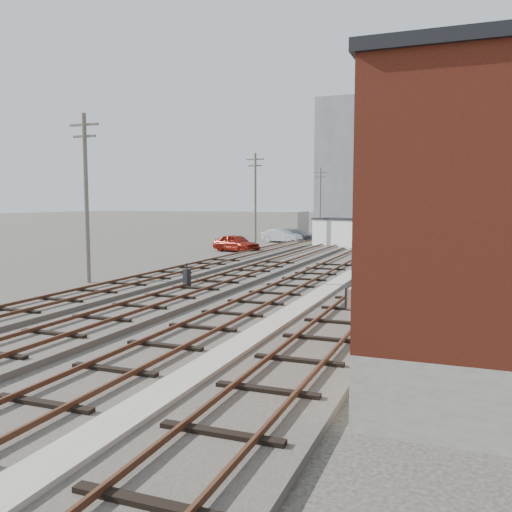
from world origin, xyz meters
The scene contains 23 objects.
ground centered at (0.00, 60.00, 0.00)m, with size 320.00×320.00×0.00m, color #282621.
track_right centered at (2.50, 39.00, 0.11)m, with size 3.20×90.00×0.39m.
track_mid_right centered at (-1.50, 39.00, 0.11)m, with size 3.20×90.00×0.39m.
track_mid_left centered at (-5.50, 39.00, 0.11)m, with size 3.20×90.00×0.39m.
track_left centered at (-9.50, 39.00, 0.11)m, with size 3.20×90.00×0.39m.
platform_curb centered at (0.50, 14.00, 0.13)m, with size 0.90×28.00×0.26m, color gray.
brick_building centered at (7.50, 12.00, 3.63)m, with size 6.54×12.20×7.22m.
lattice_tower centered at (5.50, 35.00, 7.50)m, with size 1.60×1.60×15.00m.
utility_pole_left_a centered at (-12.50, 20.00, 4.80)m, with size 1.80×0.24×9.00m.
utility_pole_left_b centered at (-12.50, 45.00, 4.80)m, with size 1.80×0.24×9.00m.
utility_pole_left_c centered at (-12.50, 70.00, 4.80)m, with size 1.80×0.24×9.00m.
utility_pole_right_a centered at (6.50, 28.00, 4.80)m, with size 1.80×0.24×9.00m.
utility_pole_right_b centered at (6.50, 58.00, 4.80)m, with size 1.80×0.24×9.00m.
apartment_left centered at (-18.00, 135.00, 15.00)m, with size 22.00×14.00×30.00m, color gray.
apartment_right centered at (8.00, 150.00, 13.00)m, with size 16.00×12.00×26.00m, color gray.
shed_left centered at (-16.00, 60.00, 1.60)m, with size 8.00×5.00×3.20m, color gray.
shed_right centered at (9.00, 70.00, 2.00)m, with size 6.00×6.00×4.00m, color gray.
signal_mast centered at (3.70, 11.18, 2.11)m, with size 0.40×0.40×3.67m.
switch_stand centered at (-6.29, 19.61, 0.59)m, with size 0.36×0.36×1.25m.
site_trailer centered at (-3.77, 46.96, 1.42)m, with size 7.27×4.89×2.82m.
car_red centered at (-12.19, 39.59, 0.77)m, with size 1.81×4.49×1.53m, color maroon.
car_silver centered at (-11.90, 51.34, 0.72)m, with size 1.53×4.38×1.44m, color #AEB1B6.
car_grey centered at (-11.00, 53.52, 0.70)m, with size 1.96×4.83×1.40m, color slate.
Camera 1 is at (6.41, -3.83, 4.35)m, focal length 38.00 mm.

